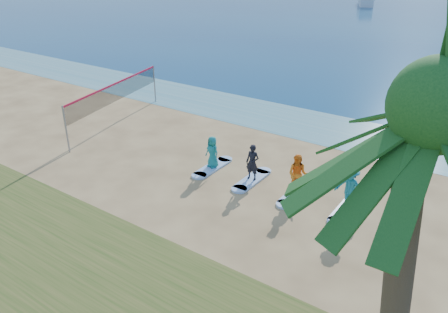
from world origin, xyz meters
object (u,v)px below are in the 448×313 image
Objects in this scene: surfboard_3 at (346,210)px; student_1 at (252,162)px; student_2 at (298,175)px; surfboard_4 at (403,228)px; surfboard_0 at (213,167)px; volleyball_net at (116,92)px; boat_offshore_a at (365,5)px; student_4 at (407,208)px; student_0 at (212,152)px; surfboard_2 at (296,194)px; student_3 at (349,188)px; palm_tree at (437,111)px; surfboard_1 at (252,180)px.

student_1 is at bearing 180.00° from surfboard_3.
student_2 is 0.79× the size of surfboard_4.
surfboard_4 is at bearing 0.00° from surfboard_0.
volleyball_net is 71.92m from boat_offshore_a.
boat_offshore_a is at bearing 86.01° from student_4.
student_0 is 0.69× the size of surfboard_2.
surfboard_2 is (21.49, -72.99, 0.04)m from boat_offshore_a.
surfboard_3 is 1.17× the size of student_3.
student_2 reaches higher than surfboard_4.
boat_offshore_a is 4.74× the size of student_1.
student_0 reaches higher than surfboard_2.
surfboard_2 is 0.92m from student_2.
surfboard_2 is 2.20m from surfboard_3.
boat_offshore_a is (-27.26, 81.08, -7.21)m from palm_tree.
student_2 is (4.40, 0.00, 0.11)m from student_0.
boat_offshore_a is at bearing 109.53° from surfboard_4.
palm_tree is at bearing -50.47° from student_1.
student_0 is at bearing -99.32° from boat_offshore_a.
surfboard_4 is (8.80, 0.00, -0.81)m from student_0.
student_0 is 0.69× the size of surfboard_1.
palm_tree reaches higher than surfboard_3.
student_3 is (14.82, -1.65, -0.87)m from volleyball_net.
surfboard_2 is (4.40, 0.00, 0.00)m from surfboard_0.
student_0 is 0.93× the size of student_1.
student_4 is at bearing -5.54° from volleyball_net.
surfboard_0 is at bearing 141.52° from palm_tree.
volleyball_net reaches higher than student_0.
surfboard_0 is 1.00× the size of surfboard_1.
volleyball_net reaches higher than student_3.
volleyball_net is 5.37× the size of student_4.
student_3 is at bearing -7.97° from student_2.
boat_offshore_a is 5.13× the size of student_0.
student_2 is (12.62, -1.65, -0.94)m from volleyball_net.
boat_offshore_a is 4.16× the size of student_3.
boat_offshore_a is (-8.87, 71.34, -1.90)m from volleyball_net.
boat_offshore_a is 4.47× the size of student_2.
palm_tree reaches higher than student_1.
volleyball_net is at bearing 168.64° from surfboard_0.
student_2 is 0.93× the size of student_3.
surfboard_2 is (4.40, 0.00, -0.81)m from student_0.
surfboard_0 is 1.00× the size of surfboard_2.
boat_offshore_a reaches higher than surfboard_3.
student_1 is at bearing 9.67° from student_0.
student_3 is at bearing 0.00° from surfboard_3.
surfboard_2 is at bearing -96.09° from boat_offshore_a.
volleyball_net is at bearing 178.31° from student_0.
surfboard_0 is 2.37m from student_1.
student_1 is 0.94× the size of student_2.
volleyball_net is at bearing 164.57° from student_2.
surfboard_4 is at bearing -92.97° from boat_offshore_a.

